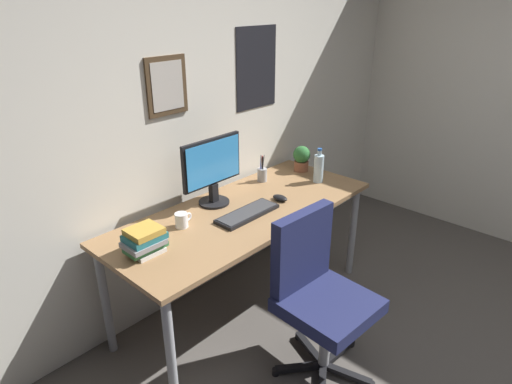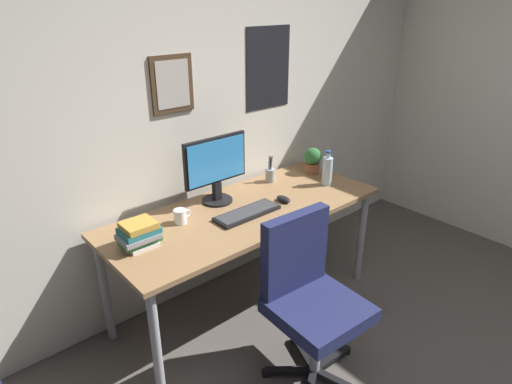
{
  "view_description": "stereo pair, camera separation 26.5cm",
  "coord_description": "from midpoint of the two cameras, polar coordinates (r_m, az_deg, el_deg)",
  "views": [
    {
      "loc": [
        -1.89,
        -0.04,
        1.98
      ],
      "look_at": [
        -0.11,
        1.6,
        0.9
      ],
      "focal_mm": 30.87,
      "sensor_mm": 36.0,
      "label": 1
    },
    {
      "loc": [
        -1.7,
        -0.22,
        1.98
      ],
      "look_at": [
        -0.11,
        1.6,
        0.9
      ],
      "focal_mm": 30.87,
      "sensor_mm": 36.0,
      "label": 2
    }
  ],
  "objects": [
    {
      "name": "wall_back",
      "position": [
        2.98,
        -2.84,
        10.8
      ],
      "size": [
        4.4,
        0.1,
        2.6
      ],
      "color": "silver",
      "rests_on": "ground_plane"
    },
    {
      "name": "water_bottle",
      "position": [
        3.16,
        11.61,
        2.69
      ],
      "size": [
        0.07,
        0.07,
        0.25
      ],
      "color": "silver",
      "rests_on": "desk"
    },
    {
      "name": "book_stack_left",
      "position": [
        2.39,
        -11.88,
        -5.47
      ],
      "size": [
        0.21,
        0.16,
        0.14
      ],
      "color": "silver",
      "rests_on": "desk"
    },
    {
      "name": "potted_plant",
      "position": [
        3.36,
        9.6,
        4.13
      ],
      "size": [
        0.13,
        0.13,
        0.19
      ],
      "color": "brown",
      "rests_on": "desk"
    },
    {
      "name": "desk",
      "position": [
        2.81,
        1.36,
        -3.58
      ],
      "size": [
        1.82,
        0.74,
        0.75
      ],
      "color": "#936D47",
      "rests_on": "ground_plane"
    },
    {
      "name": "office_chair",
      "position": [
        2.45,
        10.02,
        -12.81
      ],
      "size": [
        0.56,
        0.57,
        0.95
      ],
      "color": "#1E234C",
      "rests_on": "ground_plane"
    },
    {
      "name": "keyboard",
      "position": [
        2.7,
        1.67,
        -2.8
      ],
      "size": [
        0.43,
        0.15,
        0.03
      ],
      "color": "black",
      "rests_on": "desk"
    },
    {
      "name": "monitor",
      "position": [
        2.79,
        -2.53,
        3.21
      ],
      "size": [
        0.46,
        0.2,
        0.43
      ],
      "color": "black",
      "rests_on": "desk"
    },
    {
      "name": "coffee_mug_near",
      "position": [
        2.61,
        -6.91,
        -3.21
      ],
      "size": [
        0.11,
        0.08,
        0.09
      ],
      "color": "white",
      "rests_on": "desk"
    },
    {
      "name": "pen_cup",
      "position": [
        3.17,
        4.25,
        2.24
      ],
      "size": [
        0.07,
        0.07,
        0.2
      ],
      "color": "#9EA0A5",
      "rests_on": "desk"
    },
    {
      "name": "computer_mouse",
      "position": [
        2.88,
        6.2,
        -0.99
      ],
      "size": [
        0.06,
        0.11,
        0.04
      ],
      "color": "black",
      "rests_on": "desk"
    }
  ]
}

